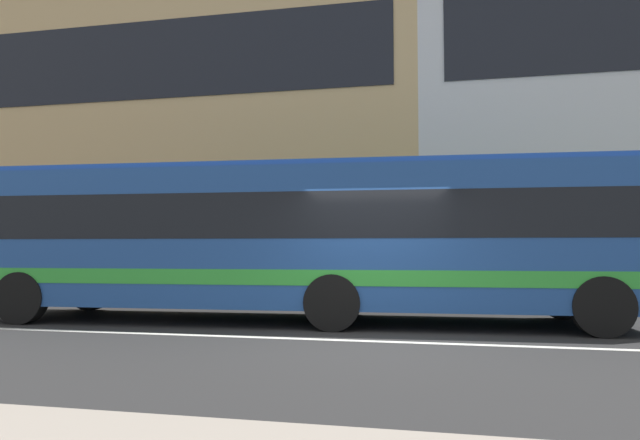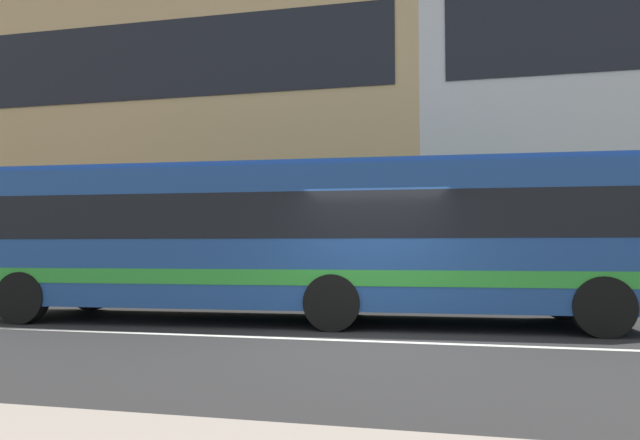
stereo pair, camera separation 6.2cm
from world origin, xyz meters
TOP-DOWN VIEW (x-y plane):
  - ground_plane at (0.00, 0.00)m, footprint 160.00×160.00m
  - lane_centre_line at (0.00, 0.00)m, footprint 60.00×0.16m
  - hedge_row_far at (3.18, 5.39)m, footprint 16.38×1.10m
  - apartment_block_left at (-8.83, 12.63)m, footprint 18.77×8.09m
  - transit_bus at (-1.63, 2.07)m, footprint 12.62×3.23m

SIDE VIEW (x-z plane):
  - ground_plane at x=0.00m, z-range 0.00..0.00m
  - lane_centre_line at x=0.00m, z-range 0.00..0.01m
  - hedge_row_far at x=3.18m, z-range 0.00..0.86m
  - transit_bus at x=-1.63m, z-range 0.16..3.24m
  - apartment_block_left at x=-8.83m, z-range 0.00..13.81m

